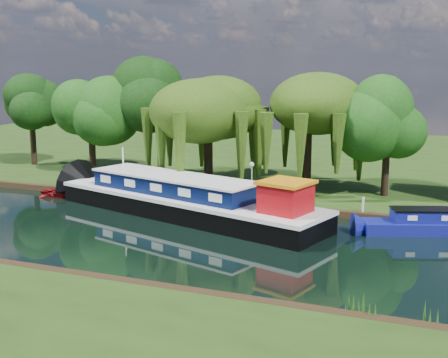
% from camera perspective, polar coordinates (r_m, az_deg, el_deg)
% --- Properties ---
extents(ground, '(120.00, 120.00, 0.00)m').
position_cam_1_polar(ground, '(33.16, -3.77, -6.00)').
color(ground, black).
extents(far_bank, '(120.00, 52.00, 0.45)m').
position_cam_1_polar(far_bank, '(64.88, 8.94, 2.32)').
color(far_bank, '#1D370F').
rests_on(far_bank, ground).
extents(dutch_barge, '(21.01, 10.40, 4.34)m').
position_cam_1_polar(dutch_barge, '(38.03, -3.74, -2.15)').
color(dutch_barge, black).
rests_on(dutch_barge, ground).
extents(red_dinghy, '(3.66, 2.70, 0.74)m').
position_cam_1_polar(red_dinghy, '(45.90, -16.13, -1.70)').
color(red_dinghy, '#9F0B12').
rests_on(red_dinghy, ground).
extents(willow_left, '(6.99, 6.99, 8.37)m').
position_cam_1_polar(willow_left, '(44.19, -1.63, 6.81)').
color(willow_left, black).
rests_on(willow_left, far_bank).
extents(willow_right, '(6.80, 6.80, 8.28)m').
position_cam_1_polar(willow_right, '(44.28, 8.55, 6.66)').
color(willow_right, black).
rests_on(willow_right, far_bank).
extents(tree_far_left, '(5.30, 5.30, 8.53)m').
position_cam_1_polar(tree_far_left, '(51.38, -13.40, 6.80)').
color(tree_far_left, black).
rests_on(tree_far_left, far_bank).
extents(tree_far_back, '(4.85, 4.85, 8.15)m').
position_cam_1_polar(tree_far_back, '(59.49, -19.01, 6.86)').
color(tree_far_back, black).
rests_on(tree_far_back, far_bank).
extents(tree_far_mid, '(5.89, 5.89, 9.64)m').
position_cam_1_polar(tree_far_mid, '(50.94, -6.53, 7.89)').
color(tree_far_mid, black).
rests_on(tree_far_mid, far_bank).
extents(tree_far_right, '(4.71, 4.71, 7.70)m').
position_cam_1_polar(tree_far_right, '(43.25, 16.31, 5.27)').
color(tree_far_right, black).
rests_on(tree_far_right, far_bank).
extents(lamppost, '(0.36, 0.36, 2.56)m').
position_cam_1_polar(lamppost, '(41.97, 2.84, 0.94)').
color(lamppost, silver).
rests_on(lamppost, far_bank).
extents(mooring_posts, '(19.16, 0.16, 1.00)m').
position_cam_1_polar(mooring_posts, '(40.63, 0.55, -1.48)').
color(mooring_posts, silver).
rests_on(mooring_posts, far_bank).
extents(reeds_near, '(33.70, 1.50, 1.10)m').
position_cam_1_polar(reeds_near, '(23.94, 3.71, -11.31)').
color(reeds_near, '#1D4B14').
rests_on(reeds_near, ground).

